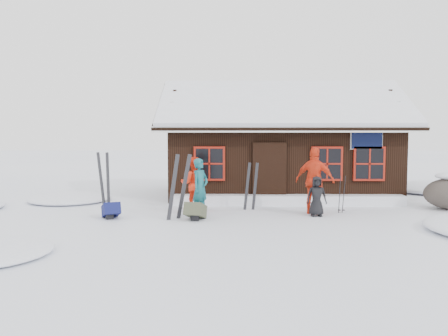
{
  "coord_description": "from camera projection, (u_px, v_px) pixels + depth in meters",
  "views": [
    {
      "loc": [
        -0.43,
        -12.04,
        2.25
      ],
      "look_at": [
        -0.6,
        1.11,
        1.3
      ],
      "focal_mm": 35.0,
      "sensor_mm": 36.0,
      "label": 1
    }
  ],
  "objects": [
    {
      "name": "backpack_olive",
      "position": [
        195.0,
        213.0,
        11.8
      ],
      "size": [
        0.61,
        0.72,
        0.34
      ],
      "primitive_type": "cube",
      "rotation": [
        0.0,
        0.0,
        -0.23
      ],
      "color": "#434833",
      "rests_on": "ground"
    },
    {
      "name": "ski_pair_left",
      "position": [
        179.0,
        187.0,
        11.88
      ],
      "size": [
        0.68,
        0.31,
        1.83
      ],
      "rotation": [
        0.0,
        0.0,
        0.33
      ],
      "color": "black",
      "rests_on": "ground"
    },
    {
      "name": "ski_pair_right",
      "position": [
        251.0,
        187.0,
        13.38
      ],
      "size": [
        0.47,
        0.17,
        1.51
      ],
      "rotation": [
        0.0,
        0.0,
        -0.23
      ],
      "color": "black",
      "rests_on": "ground"
    },
    {
      "name": "snow_drift",
      "position": [
        288.0,
        200.0,
        14.38
      ],
      "size": [
        7.6,
        0.6,
        0.35
      ],
      "primitive_type": "cube",
      "color": "white",
      "rests_on": "ground"
    },
    {
      "name": "ground",
      "position": [
        245.0,
        217.0,
        12.16
      ],
      "size": [
        120.0,
        120.0,
        0.0
      ],
      "primitive_type": "plane",
      "color": "white",
      "rests_on": "ground"
    },
    {
      "name": "skier_orange_left",
      "position": [
        194.0,
        184.0,
        13.31
      ],
      "size": [
        0.84,
        0.67,
        1.63
      ],
      "primitive_type": "imported",
      "rotation": [
        0.0,
        0.0,
        3.22
      ],
      "color": "red",
      "rests_on": "ground"
    },
    {
      "name": "mountain_hut",
      "position": [
        279.0,
        154.0,
        17.0
      ],
      "size": [
        8.9,
        6.09,
        4.42
      ],
      "color": "black",
      "rests_on": "ground"
    },
    {
      "name": "skier_crouched",
      "position": [
        317.0,
        196.0,
        12.3
      ],
      "size": [
        0.56,
        0.37,
        1.14
      ],
      "primitive_type": "imported",
      "rotation": [
        0.0,
        0.0,
        0.02
      ],
      "color": "black",
      "rests_on": "ground"
    },
    {
      "name": "backpack_blue",
      "position": [
        111.0,
        213.0,
        12.01
      ],
      "size": [
        0.64,
        0.71,
        0.32
      ],
      "primitive_type": "cube",
      "rotation": [
        0.0,
        0.0,
        0.43
      ],
      "color": "#11164C",
      "rests_on": "ground"
    },
    {
      "name": "skier_orange_right",
      "position": [
        315.0,
        181.0,
        12.65
      ],
      "size": [
        1.23,
        0.93,
        1.94
      ],
      "primitive_type": "imported",
      "rotation": [
        0.0,
        0.0,
        2.67
      ],
      "color": "red",
      "rests_on": "ground"
    },
    {
      "name": "skier_teal",
      "position": [
        200.0,
        187.0,
        12.31
      ],
      "size": [
        0.65,
        0.71,
        1.63
      ],
      "primitive_type": "imported",
      "rotation": [
        0.0,
        0.0,
        0.99
      ],
      "color": "#155A64",
      "rests_on": "ground"
    },
    {
      "name": "ski_pair_mid",
      "position": [
        105.0,
        185.0,
        12.21
      ],
      "size": [
        0.47,
        0.39,
        1.86
      ],
      "rotation": [
        0.0,
        0.0,
        -0.69
      ],
      "color": "black",
      "rests_on": "ground"
    },
    {
      "name": "snow_mounds",
      "position": [
        294.0,
        207.0,
        14.0
      ],
      "size": [
        20.6,
        13.2,
        0.48
      ],
      "color": "white",
      "rests_on": "ground"
    },
    {
      "name": "ski_poles",
      "position": [
        342.0,
        195.0,
        12.86
      ],
      "size": [
        0.2,
        0.1,
        1.14
      ],
      "color": "black",
      "rests_on": "ground"
    }
  ]
}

